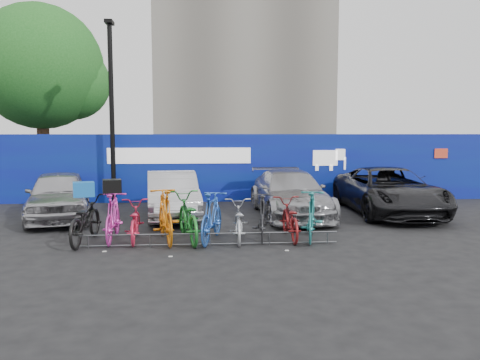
{
  "coord_description": "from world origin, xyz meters",
  "views": [
    {
      "loc": [
        -0.08,
        -10.59,
        2.48
      ],
      "look_at": [
        0.84,
        2.0,
        1.18
      ],
      "focal_mm": 35.0,
      "sensor_mm": 36.0,
      "label": 1
    }
  ],
  "objects": [
    {
      "name": "car_3",
      "position": [
        5.44,
        3.1,
        0.7
      ],
      "size": [
        2.43,
        5.1,
        1.4
      ],
      "primitive_type": "imported",
      "rotation": [
        0.0,
        0.0,
        -0.02
      ],
      "color": "black",
      "rests_on": "ground"
    },
    {
      "name": "bike_5",
      "position": [
        0.04,
        -0.15,
        0.57
      ],
      "size": [
        0.98,
        1.97,
        1.14
      ],
      "primitive_type": "imported",
      "rotation": [
        0.0,
        0.0,
        2.9
      ],
      "color": "#2454B3",
      "rests_on": "ground"
    },
    {
      "name": "bike_8",
      "position": [
        1.84,
        -0.02,
        0.47
      ],
      "size": [
        0.64,
        1.79,
        0.94
      ],
      "primitive_type": "imported",
      "rotation": [
        0.0,
        0.0,
        3.15
      ],
      "color": "maroon",
      "rests_on": "ground"
    },
    {
      "name": "bike_1",
      "position": [
        -2.2,
        0.06,
        0.56
      ],
      "size": [
        0.59,
        1.87,
        1.11
      ],
      "primitive_type": "imported",
      "rotation": [
        0.0,
        0.0,
        3.18
      ],
      "color": "#DF34B2",
      "rests_on": "ground"
    },
    {
      "name": "cargo_topcase",
      "position": [
        -2.2,
        0.06,
        1.26
      ],
      "size": [
        0.48,
        0.45,
        0.3
      ],
      "primitive_type": "cube",
      "rotation": [
        0.0,
        0.0,
        0.24
      ],
      "color": "black",
      "rests_on": "bike_1"
    },
    {
      "name": "bike_0",
      "position": [
        -2.79,
        -0.08,
        0.52
      ],
      "size": [
        0.82,
        2.04,
        1.05
      ],
      "primitive_type": "imported",
      "rotation": [
        0.0,
        0.0,
        3.08
      ],
      "color": "black",
      "rests_on": "ground"
    },
    {
      "name": "cargo_crate",
      "position": [
        -2.79,
        -0.08,
        1.21
      ],
      "size": [
        0.53,
        0.46,
        0.32
      ],
      "primitive_type": "cube",
      "rotation": [
        0.0,
        0.0,
        0.28
      ],
      "color": "#145DB2",
      "rests_on": "bike_0"
    },
    {
      "name": "bike_7",
      "position": [
        1.22,
        0.07,
        0.53
      ],
      "size": [
        0.7,
        1.81,
        1.06
      ],
      "primitive_type": "imported",
      "rotation": [
        0.0,
        0.0,
        3.02
      ],
      "color": "#252628",
      "rests_on": "ground"
    },
    {
      "name": "tree",
      "position": [
        -6.77,
        10.06,
        5.07
      ],
      "size": [
        5.4,
        5.2,
        7.8
      ],
      "color": "#382314",
      "rests_on": "ground"
    },
    {
      "name": "bike_2",
      "position": [
        -1.72,
        0.03,
        0.45
      ],
      "size": [
        0.75,
        1.78,
        0.91
      ],
      "primitive_type": "imported",
      "rotation": [
        0.0,
        0.0,
        3.23
      ],
      "color": "#CF2245",
      "rests_on": "ground"
    },
    {
      "name": "car_1",
      "position": [
        -1.07,
        2.98,
        0.66
      ],
      "size": [
        1.87,
        4.14,
        1.32
      ],
      "primitive_type": "imported",
      "rotation": [
        0.0,
        0.0,
        0.12
      ],
      "color": "#B0B1B5",
      "rests_on": "ground"
    },
    {
      "name": "bike_4",
      "position": [
        -0.51,
        -0.04,
        0.55
      ],
      "size": [
        1.16,
        2.2,
        1.1
      ],
      "primitive_type": "imported",
      "rotation": [
        0.0,
        0.0,
        3.36
      ],
      "color": "#1C7427",
      "rests_on": "ground"
    },
    {
      "name": "bike_6",
      "position": [
        0.64,
        -0.12,
        0.46
      ],
      "size": [
        0.69,
        1.77,
        0.91
      ],
      "primitive_type": "imported",
      "rotation": [
        0.0,
        0.0,
        3.09
      ],
      "color": "#A8ABB0",
      "rests_on": "ground"
    },
    {
      "name": "car_2",
      "position": [
        2.39,
        2.97,
        0.67
      ],
      "size": [
        2.13,
        4.7,
        1.33
      ],
      "primitive_type": "imported",
      "rotation": [
        0.0,
        0.0,
        0.06
      ],
      "color": "#9C9CA1",
      "rests_on": "ground"
    },
    {
      "name": "lamppost",
      "position": [
        -3.2,
        5.4,
        3.27
      ],
      "size": [
        0.25,
        0.5,
        6.11
      ],
      "color": "black",
      "rests_on": "ground"
    },
    {
      "name": "car_0",
      "position": [
        -4.25,
        2.89,
        0.7
      ],
      "size": [
        2.58,
        4.37,
        1.39
      ],
      "primitive_type": "imported",
      "rotation": [
        0.0,
        0.0,
        0.24
      ],
      "color": "#A2A2A6",
      "rests_on": "ground"
    },
    {
      "name": "bike_3",
      "position": [
        -1.0,
        -0.12,
        0.61
      ],
      "size": [
        0.99,
        2.1,
        1.21
      ],
      "primitive_type": "imported",
      "rotation": [
        0.0,
        0.0,
        3.36
      ],
      "color": "orange",
      "rests_on": "ground"
    },
    {
      "name": "hoarding",
      "position": [
        0.01,
        6.0,
        1.2
      ],
      "size": [
        22.0,
        0.18,
        2.4
      ],
      "color": "navy",
      "rests_on": "ground"
    },
    {
      "name": "bike_9",
      "position": [
        2.34,
        -0.12,
        0.57
      ],
      "size": [
        1.0,
        1.96,
        1.13
      ],
      "primitive_type": "imported",
      "rotation": [
        0.0,
        0.0,
        2.88
      ],
      "color": "#1F7272",
      "rests_on": "ground"
    },
    {
      "name": "ground",
      "position": [
        0.0,
        0.0,
        0.0
      ],
      "size": [
        100.0,
        100.0,
        0.0
      ],
      "primitive_type": "plane",
      "color": "black",
      "rests_on": "ground"
    },
    {
      "name": "bike_rack",
      "position": [
        -0.0,
        -0.6,
        0.16
      ],
      "size": [
        5.6,
        0.03,
        0.3
      ],
      "color": "#595B60",
      "rests_on": "ground"
    }
  ]
}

